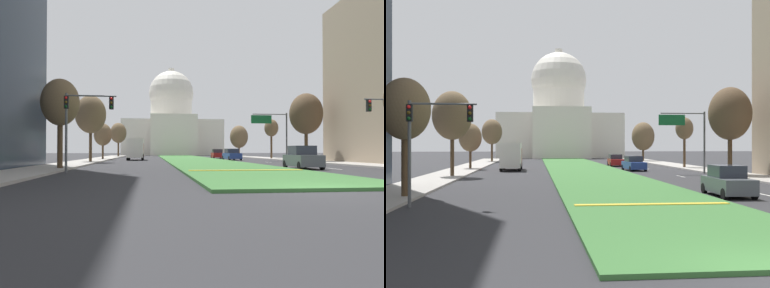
% 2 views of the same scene
% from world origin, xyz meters
% --- Properties ---
extents(ground_plane, '(260.00, 260.00, 0.00)m').
position_xyz_m(ground_plane, '(0.00, 47.86, 0.00)').
color(ground_plane, '#2B2B2D').
extents(grass_median, '(8.50, 86.15, 0.14)m').
position_xyz_m(grass_median, '(0.00, 43.08, 0.07)').
color(grass_median, '#386B33').
rests_on(grass_median, ground_plane).
extents(median_curb_nose, '(7.65, 0.50, 0.04)m').
position_xyz_m(median_curb_nose, '(0.00, 11.15, 0.16)').
color(median_curb_nose, gold).
rests_on(median_curb_nose, grass_median).
extents(lane_dashes_right, '(0.16, 71.10, 0.01)m').
position_xyz_m(lane_dashes_right, '(8.25, 47.13, 0.00)').
color(lane_dashes_right, silver).
rests_on(lane_dashes_right, ground_plane).
extents(sidewalk_left, '(4.00, 86.15, 0.15)m').
position_xyz_m(sidewalk_left, '(-14.25, 38.29, 0.07)').
color(sidewalk_left, '#9E9991').
rests_on(sidewalk_left, ground_plane).
extents(sidewalk_right, '(4.00, 86.15, 0.15)m').
position_xyz_m(sidewalk_right, '(14.25, 38.29, 0.07)').
color(sidewalk_right, '#9E9991').
rests_on(sidewalk_right, ground_plane).
extents(capitol_building, '(28.42, 22.70, 26.03)m').
position_xyz_m(capitol_building, '(0.00, 95.04, 9.37)').
color(capitol_building, silver).
rests_on(capitol_building, ground_plane).
extents(traffic_light_near_left, '(3.34, 0.35, 5.20)m').
position_xyz_m(traffic_light_near_left, '(-10.90, 12.09, 3.80)').
color(traffic_light_near_left, '#515456').
rests_on(traffic_light_near_left, ground_plane).
extents(overhead_guide_sign, '(5.02, 0.20, 6.50)m').
position_xyz_m(overhead_guide_sign, '(10.16, 34.53, 4.62)').
color(overhead_guide_sign, '#515456').
rests_on(overhead_guide_sign, ground_plane).
extents(street_tree_left_near, '(2.82, 2.82, 6.86)m').
position_xyz_m(street_tree_left_near, '(-13.04, 15.90, 5.02)').
color(street_tree_left_near, '#4C3823').
rests_on(street_tree_left_near, ground_plane).
extents(street_tree_left_mid, '(3.64, 3.64, 8.04)m').
position_xyz_m(street_tree_left_mid, '(-13.39, 32.01, 5.73)').
color(street_tree_left_mid, '#4C3823').
rests_on(street_tree_left_mid, ground_plane).
extents(street_tree_right_mid, '(4.10, 4.10, 8.63)m').
position_xyz_m(street_tree_right_mid, '(13.12, 31.07, 6.03)').
color(street_tree_right_mid, '#4C3823').
rests_on(street_tree_right_mid, ground_plane).
extents(street_tree_left_far, '(2.76, 2.76, 5.62)m').
position_xyz_m(street_tree_left_far, '(-13.57, 44.73, 3.87)').
color(street_tree_left_far, '#4C3823').
rests_on(street_tree_left_far, ground_plane).
extents(street_tree_right_far, '(2.26, 2.26, 6.54)m').
position_xyz_m(street_tree_right_far, '(13.38, 44.82, 5.04)').
color(street_tree_right_far, '#4C3823').
rests_on(street_tree_right_far, ground_plane).
extents(street_tree_left_distant, '(3.50, 3.50, 7.43)m').
position_xyz_m(street_tree_left_distant, '(-13.16, 67.39, 5.21)').
color(street_tree_left_distant, '#4C3823').
rests_on(street_tree_left_distant, ground_plane).
extents(street_tree_right_distant, '(4.05, 4.05, 7.04)m').
position_xyz_m(street_tree_right_distant, '(13.58, 67.19, 4.49)').
color(street_tree_right_distant, '#4C3823').
rests_on(street_tree_right_distant, ground_plane).
extents(sedan_lead_stopped, '(2.11, 4.26, 1.83)m').
position_xyz_m(sedan_lead_stopped, '(5.69, 15.27, 0.85)').
color(sedan_lead_stopped, '#4C5156').
rests_on(sedan_lead_stopped, ground_plane).
extents(sedan_midblock, '(2.13, 4.62, 1.70)m').
position_xyz_m(sedan_midblock, '(5.81, 40.67, 0.80)').
color(sedan_midblock, navy).
rests_on(sedan_midblock, ground_plane).
extents(sedan_distant, '(2.09, 4.24, 1.67)m').
position_xyz_m(sedan_distant, '(5.53, 50.81, 0.78)').
color(sedan_distant, maroon).
rests_on(sedan_distant, ground_plane).
extents(box_truck_delivery, '(2.40, 6.40, 3.20)m').
position_xyz_m(box_truck_delivery, '(-8.48, 42.31, 1.68)').
color(box_truck_delivery, maroon).
rests_on(box_truck_delivery, ground_plane).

